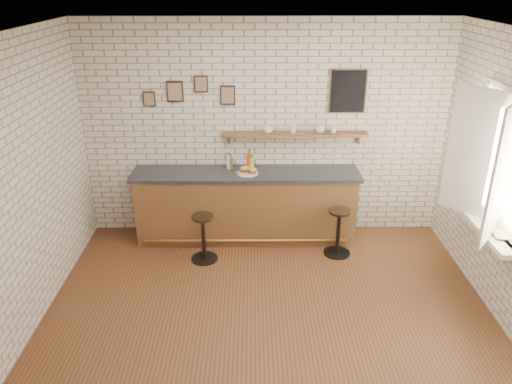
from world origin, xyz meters
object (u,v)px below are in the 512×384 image
bar_counter (246,205)px  book_upper (493,234)px  condiment_bottle_yellow (252,163)px  shelf_cup_c (320,129)px  bitters_bottle_brown (231,163)px  bitters_bottle_amber (249,161)px  bitters_bottle_white (229,162)px  shelf_cup_a (268,129)px  bar_stool_right (338,231)px  bar_stool_left (203,236)px  shelf_cup_d (333,130)px  ciabatta_sandwich (249,170)px  sandwich_plate (248,173)px  shelf_cup_b (293,129)px  book_lower (493,235)px

bar_counter → book_upper: (2.64, -1.68, 0.45)m
condiment_bottle_yellow → shelf_cup_c: 1.04m
bar_counter → condiment_bottle_yellow: condiment_bottle_yellow is taller
bitters_bottle_brown → bitters_bottle_amber: bearing=0.0°
book_upper → shelf_cup_c: bearing=136.0°
bitters_bottle_white → shelf_cup_a: (0.54, 0.07, 0.45)m
bar_counter → book_upper: size_ratio=13.17×
bitters_bottle_amber → bar_stool_right: 1.53m
bar_stool_right → bar_stool_left: bearing=-175.7°
bitters_bottle_brown → shelf_cup_d: shelf_cup_d is taller
ciabatta_sandwich → shelf_cup_d: shelf_cup_d is taller
sandwich_plate → shelf_cup_b: size_ratio=2.67×
bar_stool_right → book_upper: 1.96m
book_upper → condiment_bottle_yellow: bearing=149.7°
bitters_bottle_white → bar_stool_right: bitters_bottle_white is taller
bar_stool_right → shelf_cup_b: size_ratio=6.22×
bitters_bottle_white → bar_stool_left: (-0.32, -0.73, -0.76)m
shelf_cup_b → bar_counter: bearing=155.0°
shelf_cup_b → shelf_cup_d: 0.55m
bar_stool_left → bar_stool_right: 1.79m
bar_stool_right → shelf_cup_a: size_ratio=5.23×
sandwich_plate → bitters_bottle_white: (-0.26, 0.20, 0.09)m
shelf_cup_a → condiment_bottle_yellow: bearing=171.9°
bar_counter → shelf_cup_a: 1.10m
bar_stool_left → shelf_cup_c: bearing=27.0°
bitters_bottle_brown → bar_stool_left: (-0.34, -0.73, -0.75)m
book_lower → bar_counter: bearing=140.6°
sandwich_plate → book_upper: bearing=-31.7°
shelf_cup_d → bar_stool_left: bearing=-158.4°
bar_stool_right → book_lower: size_ratio=3.30×
shelf_cup_c → shelf_cup_b: bearing=111.5°
bitters_bottle_brown → bar_stool_left: size_ratio=0.32×
bar_stool_right → shelf_cup_c: size_ratio=4.76×
bitters_bottle_white → condiment_bottle_yellow: size_ratio=1.21×
ciabatta_sandwich → bar_stool_left: bearing=-137.9°
bar_stool_left → shelf_cup_b: bearing=33.6°
bitters_bottle_amber → shelf_cup_a: bearing=14.9°
shelf_cup_a → shelf_cup_c: 0.71m
shelf_cup_a → shelf_cup_c: bearing=-25.1°
ciabatta_sandwich → book_upper: ciabatta_sandwich is taller
bar_counter → ciabatta_sandwich: 0.56m
condiment_bottle_yellow → bar_stool_right: condiment_bottle_yellow is taller
bar_stool_left → shelf_cup_a: shelf_cup_a is taller
ciabatta_sandwich → bitters_bottle_amber: bearing=86.6°
bitters_bottle_brown → shelf_cup_a: bearing=7.5°
bitters_bottle_brown → shelf_cup_b: (0.86, 0.07, 0.46)m
bitters_bottle_white → condiment_bottle_yellow: bitters_bottle_white is taller
bitters_bottle_amber → bar_stool_right: size_ratio=0.42×
condiment_bottle_yellow → ciabatta_sandwich: bearing=-102.9°
condiment_bottle_yellow → bar_stool_left: bearing=-131.0°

